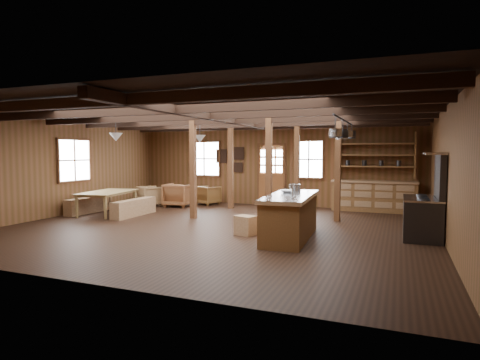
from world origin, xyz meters
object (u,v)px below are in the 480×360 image
object	(u,v)px
armchair_a	(179,195)
armchair_c	(151,196)
kitchen_island	(290,216)
armchair_b	(208,195)
dining_table	(109,203)
commercial_range	(425,210)

from	to	relation	value
armchair_a	armchair_c	size ratio (longest dim) A/B	1.14
kitchen_island	armchair_b	xyz separation A→B (m)	(-4.11, 4.35, -0.15)
armchair_b	armchair_c	size ratio (longest dim) A/B	0.96
dining_table	armchair_c	xyz separation A→B (m)	(0.11, 2.00, 0.01)
armchair_a	armchair_b	xyz separation A→B (m)	(0.68, 0.87, -0.06)
armchair_a	armchair_c	xyz separation A→B (m)	(-0.98, -0.20, -0.05)
dining_table	commercial_range	bearing A→B (deg)	-100.80
armchair_b	commercial_range	bearing A→B (deg)	173.31
kitchen_island	commercial_range	world-z (taller)	commercial_range
commercial_range	dining_table	bearing A→B (deg)	178.61
commercial_range	armchair_c	distance (m)	8.73
armchair_a	armchair_b	distance (m)	1.10
kitchen_island	dining_table	size ratio (longest dim) A/B	1.32
dining_table	armchair_a	bearing A→B (deg)	-35.69
kitchen_island	commercial_range	bearing A→B (deg)	18.22
armchair_a	armchair_b	size ratio (longest dim) A/B	1.19
commercial_range	armchair_c	xyz separation A→B (m)	(-8.44, 2.21, -0.26)
armchair_a	commercial_range	bearing A→B (deg)	156.88
dining_table	armchair_c	world-z (taller)	armchair_c
armchair_c	commercial_range	bearing A→B (deg)	-162.14
dining_table	armchair_b	distance (m)	3.54
kitchen_island	armchair_c	xyz separation A→B (m)	(-5.77, 3.28, -0.13)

